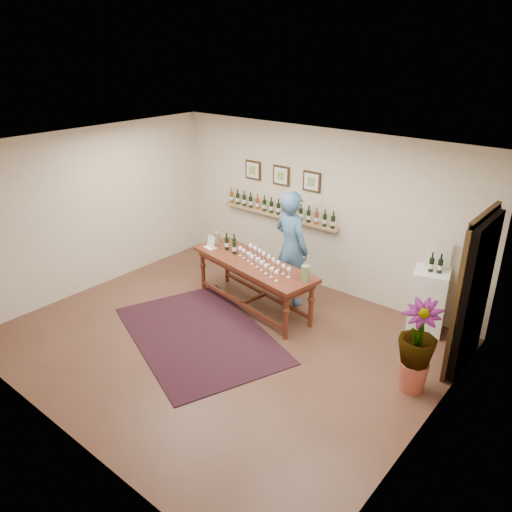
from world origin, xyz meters
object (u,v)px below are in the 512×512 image
Objects in this scene: display_pedestal at (428,301)px; potted_plant at (417,347)px; tasting_table at (253,269)px; person at (291,248)px.

display_pedestal is 1.54m from potted_plant.
display_pedestal reaches higher than tasting_table.
tasting_table is 2.73m from display_pedestal.
display_pedestal is at bearing 106.43° from potted_plant.
tasting_table is at bearing 173.01° from potted_plant.
potted_plant is 2.77m from person.
display_pedestal is 0.93× the size of potted_plant.
potted_plant is at bearing -73.57° from display_pedestal.
display_pedestal is (2.49, 1.11, -0.20)m from tasting_table.
potted_plant reaches higher than display_pedestal.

